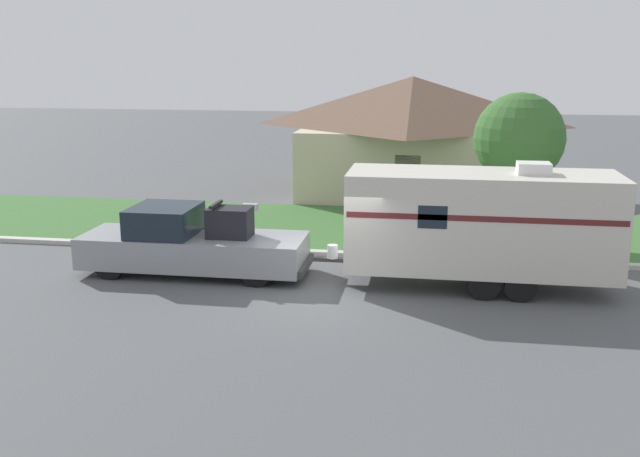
# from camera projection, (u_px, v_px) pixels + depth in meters

# --- Properties ---
(ground_plane) EXTENTS (120.00, 120.00, 0.00)m
(ground_plane) POSITION_uv_depth(u_px,v_px,m) (330.00, 297.00, 17.67)
(ground_plane) COLOR #515456
(curb_strip) EXTENTS (80.00, 0.30, 0.14)m
(curb_strip) POSITION_uv_depth(u_px,v_px,m) (348.00, 254.00, 21.26)
(curb_strip) COLOR beige
(curb_strip) RESTS_ON ground_plane
(lawn_strip) EXTENTS (80.00, 7.00, 0.03)m
(lawn_strip) POSITION_uv_depth(u_px,v_px,m) (361.00, 228.00, 24.77)
(lawn_strip) COLOR #3D6B33
(lawn_strip) RESTS_ON ground_plane
(house_across_street) EXTENTS (9.80, 8.41, 4.98)m
(house_across_street) POSITION_uv_depth(u_px,v_px,m) (412.00, 132.00, 31.12)
(house_across_street) COLOR beige
(house_across_street) RESTS_ON ground_plane
(pickup_truck) EXTENTS (6.23, 2.04, 2.00)m
(pickup_truck) POSITION_uv_depth(u_px,v_px,m) (191.00, 244.00, 19.47)
(pickup_truck) COLOR black
(pickup_truck) RESTS_ON ground_plane
(travel_trailer) EXTENTS (7.69, 2.27, 3.28)m
(travel_trailer) POSITION_uv_depth(u_px,v_px,m) (481.00, 222.00, 18.06)
(travel_trailer) COLOR black
(travel_trailer) RESTS_ON ground_plane
(mailbox) EXTENTS (0.48, 0.20, 1.31)m
(mailbox) POSITION_uv_depth(u_px,v_px,m) (251.00, 213.00, 22.48)
(mailbox) COLOR brown
(mailbox) RESTS_ON ground_plane
(tree_in_yard) EXTENTS (2.84, 2.84, 4.75)m
(tree_in_yard) POSITION_uv_depth(u_px,v_px,m) (519.00, 138.00, 22.34)
(tree_in_yard) COLOR brown
(tree_in_yard) RESTS_ON ground_plane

